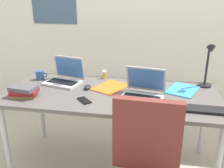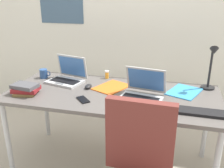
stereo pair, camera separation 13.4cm
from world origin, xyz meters
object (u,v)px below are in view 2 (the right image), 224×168
at_px(laptop_near_mouse, 142,93).
at_px(external_keyboard, 200,112).
at_px(pill_bottle, 107,74).
at_px(paper_folder_front_right, 112,87).
at_px(computer_mouse, 88,86).
at_px(book_stack, 26,89).
at_px(cell_phone, 83,100).
at_px(coffee_mug, 44,74).
at_px(laptop_front_left, 67,77).
at_px(desk_lamp, 211,68).
at_px(paper_folder_back_right, 184,92).

bearing_deg(laptop_near_mouse, external_keyboard, -19.52).
bearing_deg(pill_bottle, laptop_near_mouse, -45.57).
height_order(pill_bottle, paper_folder_front_right, pill_bottle).
relative_size(computer_mouse, book_stack, 0.43).
relative_size(computer_mouse, paper_folder_front_right, 0.31).
height_order(cell_phone, coffee_mug, coffee_mug).
relative_size(laptop_front_left, paper_folder_front_right, 1.20).
distance_m(desk_lamp, coffee_mug, 1.56).
distance_m(external_keyboard, book_stack, 1.40).
distance_m(computer_mouse, pill_bottle, 0.31).
distance_m(pill_bottle, paper_folder_back_right, 0.76).
bearing_deg(book_stack, laptop_front_left, 59.61).
xyz_separation_m(laptop_near_mouse, external_keyboard, (0.44, -0.16, -0.04)).
bearing_deg(paper_folder_front_right, pill_bottle, 114.87).
xyz_separation_m(desk_lamp, computer_mouse, (-1.03, -0.22, -0.18)).
relative_size(desk_lamp, book_stack, 1.78).
distance_m(desk_lamp, external_keyboard, 0.54).
height_order(laptop_front_left, computer_mouse, laptop_front_left).
relative_size(laptop_front_left, paper_folder_back_right, 1.20).
bearing_deg(desk_lamp, laptop_front_left, -175.14).
height_order(desk_lamp, computer_mouse, desk_lamp).
xyz_separation_m(external_keyboard, book_stack, (-1.40, 0.02, 0.03)).
height_order(paper_folder_back_right, coffee_mug, coffee_mug).
xyz_separation_m(computer_mouse, coffee_mug, (-0.52, 0.16, 0.03)).
bearing_deg(computer_mouse, pill_bottle, 73.58).
distance_m(cell_phone, pill_bottle, 0.56).
bearing_deg(paper_folder_back_right, cell_phone, -154.43).
bearing_deg(paper_folder_front_right, paper_folder_back_right, 4.57).
bearing_deg(paper_folder_front_right, computer_mouse, -161.50).
relative_size(desk_lamp, computer_mouse, 4.17).
relative_size(laptop_front_left, computer_mouse, 3.88).
xyz_separation_m(computer_mouse, pill_bottle, (0.09, 0.30, 0.02)).
xyz_separation_m(desk_lamp, paper_folder_back_right, (-0.20, -0.11, -0.19)).
distance_m(laptop_front_left, paper_folder_front_right, 0.45).
xyz_separation_m(cell_phone, coffee_mug, (-0.57, 0.42, 0.04)).
xyz_separation_m(computer_mouse, cell_phone, (0.05, -0.26, -0.01)).
bearing_deg(desk_lamp, external_keyboard, -101.45).
xyz_separation_m(book_stack, coffee_mug, (-0.05, 0.41, -0.00)).
bearing_deg(computer_mouse, laptop_near_mouse, -12.33).
height_order(cell_phone, paper_folder_front_right, cell_phone).
relative_size(desk_lamp, coffee_mug, 3.54).
bearing_deg(external_keyboard, desk_lamp, 79.66).
xyz_separation_m(desk_lamp, external_keyboard, (-0.10, -0.49, -0.19)).
height_order(external_keyboard, pill_bottle, pill_bottle).
height_order(book_stack, coffee_mug, same).
distance_m(computer_mouse, paper_folder_front_right, 0.21).
distance_m(cell_phone, coffee_mug, 0.70).
xyz_separation_m(laptop_near_mouse, coffee_mug, (-1.01, 0.27, -0.00)).
distance_m(book_stack, paper_folder_front_right, 0.74).
height_order(computer_mouse, coffee_mug, coffee_mug).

